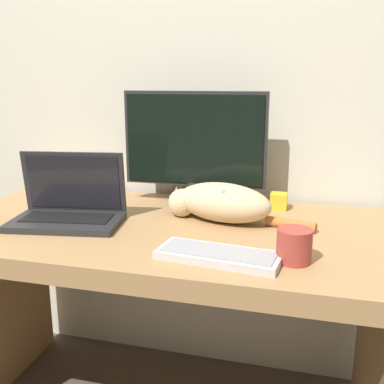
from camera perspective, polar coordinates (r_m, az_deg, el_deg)
name	(u,v)px	position (r m, az deg, el deg)	size (l,w,h in m)	color
wall_back	(195,53)	(1.81, 0.43, 17.27)	(6.40, 0.06, 2.60)	beige
desk	(162,270)	(1.51, -3.85, -9.81)	(1.45, 0.76, 0.75)	#A37A4C
monitor	(194,148)	(1.64, 0.25, 5.58)	(0.53, 0.19, 0.41)	#282828
laptop	(69,209)	(1.51, -15.40, -2.08)	(0.37, 0.26, 0.22)	#232326
external_keyboard	(219,255)	(1.18, 3.40, -8.00)	(0.33, 0.16, 0.02)	#BCBCC1
cat	(220,202)	(1.47, 3.63, -1.24)	(0.49, 0.24, 0.13)	#D1B284
coffee_mug	(294,246)	(1.18, 12.84, -6.65)	(0.09, 0.09, 0.09)	#9E382D
small_toy	(279,201)	(1.64, 10.94, -1.16)	(0.06, 0.06, 0.06)	gold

